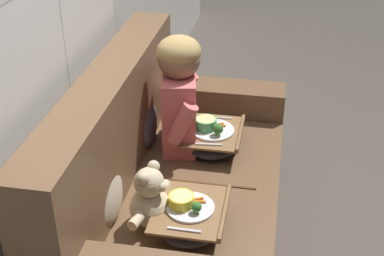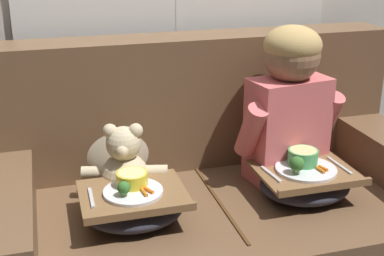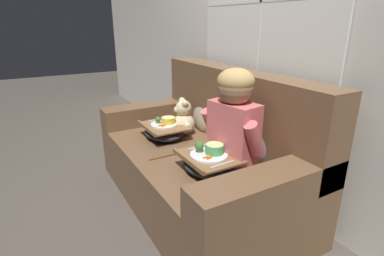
# 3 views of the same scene
# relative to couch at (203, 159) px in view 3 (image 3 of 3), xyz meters

# --- Properties ---
(ground_plane) EXTENTS (14.00, 14.00, 0.00)m
(ground_plane) POSITION_rel_couch_xyz_m (0.00, -0.08, -0.35)
(ground_plane) COLOR #4C443D
(wall_back_with_window) EXTENTS (8.00, 0.08, 2.60)m
(wall_back_with_window) POSITION_rel_couch_xyz_m (0.00, 0.52, 0.96)
(wall_back_with_window) COLOR beige
(wall_back_with_window) RESTS_ON ground_plane
(couch) EXTENTS (1.81, 0.96, 1.03)m
(couch) POSITION_rel_couch_xyz_m (0.00, 0.00, 0.00)
(couch) COLOR brown
(couch) RESTS_ON ground_plane
(throw_pillow_behind_child) EXTENTS (0.35, 0.17, 0.37)m
(throw_pillow_behind_child) POSITION_rel_couch_xyz_m (0.34, 0.22, 0.26)
(throw_pillow_behind_child) COLOR slate
(throw_pillow_behind_child) RESTS_ON couch
(throw_pillow_behind_teddy) EXTENTS (0.34, 0.16, 0.35)m
(throw_pillow_behind_teddy) POSITION_rel_couch_xyz_m (-0.34, 0.22, 0.26)
(throw_pillow_behind_teddy) COLOR #C1B293
(throw_pillow_behind_teddy) RESTS_ON couch
(child_figure) EXTENTS (0.48, 0.26, 0.65)m
(child_figure) POSITION_rel_couch_xyz_m (0.34, 0.01, 0.45)
(child_figure) COLOR #DB6666
(child_figure) RESTS_ON couch
(teddy_bear) EXTENTS (0.34, 0.24, 0.31)m
(teddy_bear) POSITION_rel_couch_xyz_m (-0.34, 0.01, 0.23)
(teddy_bear) COLOR beige
(teddy_bear) RESTS_ON couch
(lap_tray_child) EXTENTS (0.38, 0.32, 0.19)m
(lap_tray_child) POSITION_rel_couch_xyz_m (0.34, -0.17, 0.16)
(lap_tray_child) COLOR #2D2D38
(lap_tray_child) RESTS_ON child_figure
(lap_tray_teddy) EXTENTS (0.38, 0.32, 0.18)m
(lap_tray_teddy) POSITION_rel_couch_xyz_m (-0.34, -0.17, 0.16)
(lap_tray_teddy) COLOR #2D2D38
(lap_tray_teddy) RESTS_ON teddy_bear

